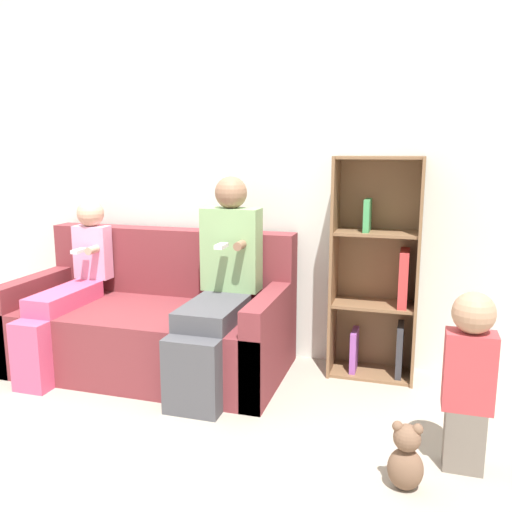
{
  "coord_description": "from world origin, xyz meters",
  "views": [
    {
      "loc": [
        1.37,
        -2.49,
        1.39
      ],
      "look_at": [
        0.45,
        0.58,
        0.77
      ],
      "focal_mm": 38.0,
      "sensor_mm": 36.0,
      "label": 1
    }
  ],
  "objects_px": {
    "adult_seated": "(219,283)",
    "child_seated": "(68,286)",
    "toddler_standing": "(469,375)",
    "bookshelf": "(378,274)",
    "couch": "(152,324)",
    "teddy_bear": "(406,458)"
  },
  "relations": [
    {
      "from": "adult_seated",
      "to": "toddler_standing",
      "type": "relative_size",
      "value": 1.53
    },
    {
      "from": "couch",
      "to": "toddler_standing",
      "type": "relative_size",
      "value": 2.15
    },
    {
      "from": "child_seated",
      "to": "bookshelf",
      "type": "relative_size",
      "value": 0.78
    },
    {
      "from": "couch",
      "to": "child_seated",
      "type": "relative_size",
      "value": 1.64
    },
    {
      "from": "child_seated",
      "to": "toddler_standing",
      "type": "height_order",
      "value": "child_seated"
    },
    {
      "from": "toddler_standing",
      "to": "teddy_bear",
      "type": "relative_size",
      "value": 2.7
    },
    {
      "from": "couch",
      "to": "teddy_bear",
      "type": "height_order",
      "value": "couch"
    },
    {
      "from": "child_seated",
      "to": "toddler_standing",
      "type": "xyz_separation_m",
      "value": [
        2.37,
        -0.52,
        -0.1
      ]
    },
    {
      "from": "toddler_standing",
      "to": "bookshelf",
      "type": "xyz_separation_m",
      "value": [
        -0.46,
        0.97,
        0.2
      ]
    },
    {
      "from": "teddy_bear",
      "to": "couch",
      "type": "bearing_deg",
      "value": 151.03
    },
    {
      "from": "couch",
      "to": "teddy_bear",
      "type": "xyz_separation_m",
      "value": [
        1.62,
        -0.9,
        -0.14
      ]
    },
    {
      "from": "adult_seated",
      "to": "child_seated",
      "type": "xyz_separation_m",
      "value": [
        -1.02,
        -0.04,
        -0.09
      ]
    },
    {
      "from": "adult_seated",
      "to": "teddy_bear",
      "type": "bearing_deg",
      "value": -35.38
    },
    {
      "from": "couch",
      "to": "teddy_bear",
      "type": "distance_m",
      "value": 1.86
    },
    {
      "from": "adult_seated",
      "to": "child_seated",
      "type": "height_order",
      "value": "adult_seated"
    },
    {
      "from": "adult_seated",
      "to": "toddler_standing",
      "type": "xyz_separation_m",
      "value": [
        1.35,
        -0.56,
        -0.18
      ]
    },
    {
      "from": "adult_seated",
      "to": "couch",
      "type": "bearing_deg",
      "value": 168.06
    },
    {
      "from": "child_seated",
      "to": "bookshelf",
      "type": "xyz_separation_m",
      "value": [
        1.91,
        0.46,
        0.1
      ]
    },
    {
      "from": "toddler_standing",
      "to": "bookshelf",
      "type": "height_order",
      "value": "bookshelf"
    },
    {
      "from": "child_seated",
      "to": "teddy_bear",
      "type": "relative_size",
      "value": 3.55
    },
    {
      "from": "bookshelf",
      "to": "teddy_bear",
      "type": "height_order",
      "value": "bookshelf"
    },
    {
      "from": "couch",
      "to": "teddy_bear",
      "type": "bearing_deg",
      "value": -28.97
    }
  ]
}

